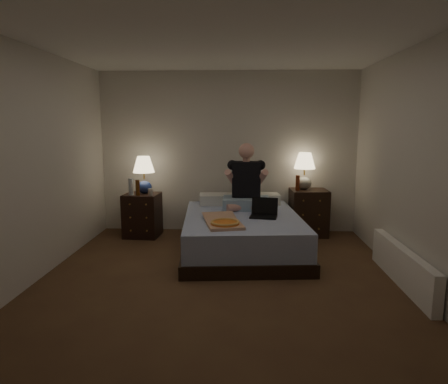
{
  "coord_description": "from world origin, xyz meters",
  "views": [
    {
      "loc": [
        0.23,
        -4.02,
        1.68
      ],
      "look_at": [
        0.0,
        0.9,
        0.85
      ],
      "focal_mm": 32.0,
      "sensor_mm": 36.0,
      "label": 1
    }
  ],
  "objects_px": {
    "bed": "(242,233)",
    "person": "(246,176)",
    "water_bottle": "(131,187)",
    "laptop": "(264,208)",
    "nightstand_right": "(308,212)",
    "lamp_right": "(304,171)",
    "lamp_left": "(144,175)",
    "radiator": "(402,266)",
    "beer_bottle_left": "(138,188)",
    "soda_can": "(150,192)",
    "pizza_box": "(225,224)",
    "nightstand_left": "(142,215)",
    "beer_bottle_right": "(298,183)"
  },
  "relations": [
    {
      "from": "bed",
      "to": "person",
      "type": "bearing_deg",
      "value": 77.71
    },
    {
      "from": "water_bottle",
      "to": "laptop",
      "type": "bearing_deg",
      "value": -19.46
    },
    {
      "from": "bed",
      "to": "nightstand_right",
      "type": "height_order",
      "value": "nightstand_right"
    },
    {
      "from": "bed",
      "to": "water_bottle",
      "type": "xyz_separation_m",
      "value": [
        -1.64,
        0.56,
        0.53
      ]
    },
    {
      "from": "nightstand_right",
      "to": "laptop",
      "type": "height_order",
      "value": "laptop"
    },
    {
      "from": "water_bottle",
      "to": "person",
      "type": "bearing_deg",
      "value": -4.6
    },
    {
      "from": "lamp_right",
      "to": "lamp_left",
      "type": "bearing_deg",
      "value": -175.91
    },
    {
      "from": "nightstand_right",
      "to": "radiator",
      "type": "height_order",
      "value": "nightstand_right"
    },
    {
      "from": "water_bottle",
      "to": "beer_bottle_left",
      "type": "xyz_separation_m",
      "value": [
        0.11,
        -0.03,
        -0.01
      ]
    },
    {
      "from": "soda_can",
      "to": "pizza_box",
      "type": "xyz_separation_m",
      "value": [
        1.15,
        -1.16,
        -0.17
      ]
    },
    {
      "from": "soda_can",
      "to": "laptop",
      "type": "relative_size",
      "value": 0.29
    },
    {
      "from": "nightstand_left",
      "to": "beer_bottle_right",
      "type": "height_order",
      "value": "beer_bottle_right"
    },
    {
      "from": "bed",
      "to": "lamp_left",
      "type": "bearing_deg",
      "value": 148.99
    },
    {
      "from": "bed",
      "to": "radiator",
      "type": "bearing_deg",
      "value": -36.57
    },
    {
      "from": "beer_bottle_left",
      "to": "person",
      "type": "xyz_separation_m",
      "value": [
        1.59,
        -0.11,
        0.19
      ]
    },
    {
      "from": "nightstand_left",
      "to": "soda_can",
      "type": "height_order",
      "value": "soda_can"
    },
    {
      "from": "soda_can",
      "to": "nightstand_right",
      "type": "bearing_deg",
      "value": 8.2
    },
    {
      "from": "lamp_left",
      "to": "water_bottle",
      "type": "xyz_separation_m",
      "value": [
        -0.16,
        -0.17,
        -0.16
      ]
    },
    {
      "from": "lamp_left",
      "to": "beer_bottle_right",
      "type": "bearing_deg",
      "value": 1.54
    },
    {
      "from": "bed",
      "to": "beer_bottle_right",
      "type": "bearing_deg",
      "value": 38.67
    },
    {
      "from": "nightstand_right",
      "to": "lamp_right",
      "type": "height_order",
      "value": "lamp_right"
    },
    {
      "from": "lamp_right",
      "to": "person",
      "type": "height_order",
      "value": "person"
    },
    {
      "from": "beer_bottle_left",
      "to": "soda_can",
      "type": "bearing_deg",
      "value": 0.99
    },
    {
      "from": "person",
      "to": "pizza_box",
      "type": "height_order",
      "value": "person"
    },
    {
      "from": "lamp_left",
      "to": "laptop",
      "type": "relative_size",
      "value": 1.65
    },
    {
      "from": "lamp_right",
      "to": "beer_bottle_right",
      "type": "xyz_separation_m",
      "value": [
        -0.11,
        -0.11,
        -0.17
      ]
    },
    {
      "from": "bed",
      "to": "nightstand_right",
      "type": "distance_m",
      "value": 1.35
    },
    {
      "from": "radiator",
      "to": "soda_can",
      "type": "bearing_deg",
      "value": 152.55
    },
    {
      "from": "lamp_right",
      "to": "beer_bottle_right",
      "type": "bearing_deg",
      "value": -135.51
    },
    {
      "from": "water_bottle",
      "to": "person",
      "type": "height_order",
      "value": "person"
    },
    {
      "from": "lamp_right",
      "to": "pizza_box",
      "type": "bearing_deg",
      "value": -126.85
    },
    {
      "from": "lamp_right",
      "to": "person",
      "type": "distance_m",
      "value": 1.01
    },
    {
      "from": "bed",
      "to": "nightstand_left",
      "type": "relative_size",
      "value": 3.03
    },
    {
      "from": "beer_bottle_left",
      "to": "radiator",
      "type": "bearing_deg",
      "value": -26.05
    },
    {
      "from": "bed",
      "to": "lamp_left",
      "type": "distance_m",
      "value": 1.79
    },
    {
      "from": "soda_can",
      "to": "person",
      "type": "distance_m",
      "value": 1.43
    },
    {
      "from": "nightstand_right",
      "to": "beer_bottle_left",
      "type": "height_order",
      "value": "beer_bottle_left"
    },
    {
      "from": "person",
      "to": "laptop",
      "type": "height_order",
      "value": "person"
    },
    {
      "from": "lamp_right",
      "to": "laptop",
      "type": "relative_size",
      "value": 1.65
    },
    {
      "from": "radiator",
      "to": "lamp_right",
      "type": "bearing_deg",
      "value": 111.33
    },
    {
      "from": "lamp_right",
      "to": "laptop",
      "type": "height_order",
      "value": "lamp_right"
    },
    {
      "from": "soda_can",
      "to": "person",
      "type": "bearing_deg",
      "value": -4.56
    },
    {
      "from": "lamp_left",
      "to": "water_bottle",
      "type": "relative_size",
      "value": 2.24
    },
    {
      "from": "water_bottle",
      "to": "beer_bottle_left",
      "type": "bearing_deg",
      "value": -14.55
    },
    {
      "from": "bed",
      "to": "beer_bottle_left",
      "type": "height_order",
      "value": "beer_bottle_left"
    },
    {
      "from": "lamp_right",
      "to": "soda_can",
      "type": "distance_m",
      "value": 2.33
    },
    {
      "from": "person",
      "to": "radiator",
      "type": "relative_size",
      "value": 0.58
    },
    {
      "from": "pizza_box",
      "to": "radiator",
      "type": "height_order",
      "value": "pizza_box"
    },
    {
      "from": "lamp_left",
      "to": "person",
      "type": "xyz_separation_m",
      "value": [
        1.53,
        -0.3,
        0.03
      ]
    },
    {
      "from": "laptop",
      "to": "radiator",
      "type": "xyz_separation_m",
      "value": [
        1.42,
        -0.93,
        -0.42
      ]
    }
  ]
}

